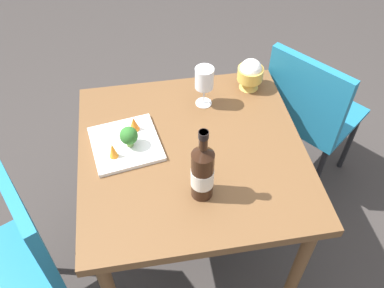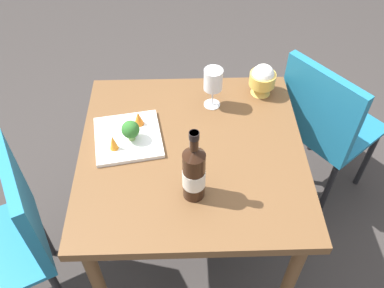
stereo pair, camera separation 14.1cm
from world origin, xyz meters
name	(u,v)px [view 1 (the left image)]	position (x,y,z in m)	size (l,w,h in m)	color
ground_plane	(192,245)	(0.00, 0.00, 0.00)	(8.00, 8.00, 0.00)	#383330
dining_table	(192,165)	(0.00, 0.00, 0.64)	(0.85, 0.85, 0.73)	brown
chair_near_window	(308,110)	(-0.34, 0.63, 0.53)	(0.56, 0.56, 0.85)	teal
chair_by_wall	(15,252)	(0.21, -0.68, 0.53)	(0.53, 0.53, 0.85)	teal
wine_bottle	(202,172)	(0.20, 0.00, 0.85)	(0.08, 0.08, 0.30)	black
wine_glass	(204,79)	(-0.25, 0.09, 0.86)	(0.08, 0.08, 0.18)	white
rice_bowl	(250,74)	(-0.32, 0.30, 0.80)	(0.11, 0.11, 0.14)	gold
serving_plate	(126,144)	(-0.06, -0.25, 0.74)	(0.29, 0.29, 0.02)	white
broccoli_floret	(129,136)	(-0.05, -0.23, 0.79)	(0.07, 0.07, 0.09)	#729E4C
carrot_garnish_left	(134,124)	(-0.13, -0.21, 0.78)	(0.04, 0.04, 0.06)	orange
carrot_garnish_right	(113,151)	(0.00, -0.29, 0.78)	(0.03, 0.03, 0.07)	orange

